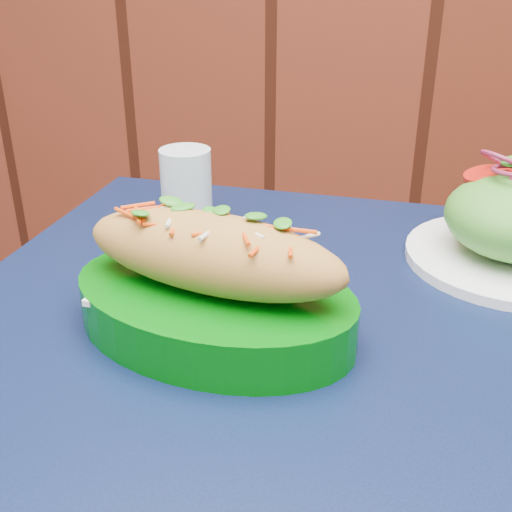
# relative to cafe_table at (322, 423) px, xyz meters

# --- Properties ---
(cafe_table) EXTENTS (0.83, 0.83, 0.75)m
(cafe_table) POSITION_rel_cafe_table_xyz_m (0.00, 0.00, 0.00)
(cafe_table) COLOR black
(cafe_table) RESTS_ON ground
(banh_mi_basket) EXTENTS (0.31, 0.24, 0.13)m
(banh_mi_basket) POSITION_rel_cafe_table_xyz_m (-0.11, 0.01, 0.14)
(banh_mi_basket) COLOR #005907
(banh_mi_basket) RESTS_ON cafe_table
(water_glass) EXTENTS (0.07, 0.07, 0.11)m
(water_glass) POSITION_rel_cafe_table_xyz_m (-0.21, 0.24, 0.14)
(water_glass) COLOR silver
(water_glass) RESTS_ON cafe_table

